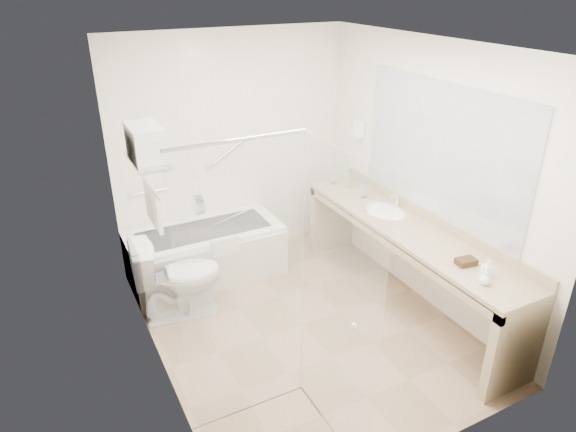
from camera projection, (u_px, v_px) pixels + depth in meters
name	position (u px, v px, depth m)	size (l,w,h in m)	color
floor	(303.00, 325.00, 4.80)	(3.20, 3.20, 0.00)	tan
ceiling	(307.00, 46.00, 3.72)	(2.60, 3.20, 0.10)	silver
wall_back	(233.00, 149.00, 5.54)	(2.60, 0.10, 2.50)	white
wall_front	(438.00, 302.00, 2.98)	(2.60, 0.10, 2.50)	white
wall_left	(148.00, 236.00, 3.72)	(0.10, 3.20, 2.50)	white
wall_right	(426.00, 177.00, 4.80)	(0.10, 3.20, 2.50)	white
bathtub	(206.00, 253.00, 5.47)	(1.60, 0.73, 0.59)	white
grab_bar_short	(149.00, 192.00, 5.25)	(0.03, 0.03, 0.40)	silver
grab_bar_long	(230.00, 151.00, 5.49)	(0.03, 0.03, 0.60)	silver
shower_enclosure	(289.00, 298.00, 3.34)	(0.96, 0.91, 2.11)	silver
towel_shelf	(146.00, 154.00, 3.84)	(0.24, 0.55, 0.81)	silver
vanity_counter	(406.00, 247.00, 4.83)	(0.55, 2.70, 0.95)	tan
sink	(385.00, 213.00, 5.09)	(0.40, 0.52, 0.14)	white
faucet	(397.00, 200.00, 5.10)	(0.03, 0.03, 0.14)	silver
mirror	(440.00, 151.00, 4.55)	(0.02, 2.00, 1.20)	#B3B7BF
hairdryer_unit	(359.00, 129.00, 5.54)	(0.08, 0.10, 0.18)	white
toilet	(178.00, 278.00, 4.80)	(0.46, 0.81, 0.80)	white
amenity_basket	(466.00, 262.00, 4.13)	(0.16, 0.11, 0.05)	#402B17
soap_bottle_a	(486.00, 273.00, 3.96)	(0.07, 0.15, 0.07)	white
soap_bottle_b	(485.00, 280.00, 3.86)	(0.08, 0.11, 0.08)	white
water_bottle_left	(363.00, 191.00, 5.33)	(0.05, 0.05, 0.17)	silver
water_bottle_mid	(349.00, 179.00, 5.58)	(0.06, 0.06, 0.21)	silver
water_bottle_right	(366.00, 189.00, 5.35)	(0.06, 0.06, 0.18)	silver
drinking_glass_near	(333.00, 179.00, 5.70)	(0.08, 0.08, 0.10)	silver
drinking_glass_far	(367.00, 206.00, 5.06)	(0.07, 0.07, 0.08)	silver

